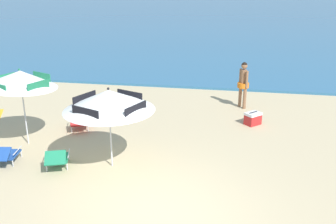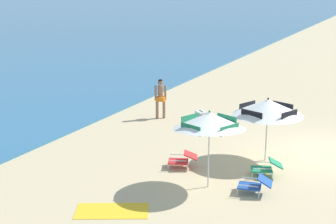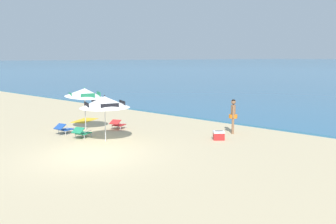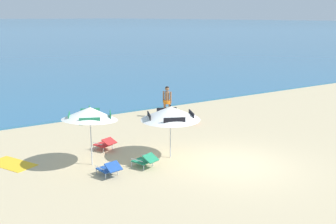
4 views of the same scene
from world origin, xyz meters
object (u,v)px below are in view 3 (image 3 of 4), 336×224
(beach_umbrella_striped_second, at_px, (105,102))
(lounge_chair_under_umbrella, at_px, (64,128))
(person_standing_near_shore, at_px, (233,114))
(beach_towel, at_px, (85,120))
(cooler_box, at_px, (219,135))
(lounge_chair_facing_sea, at_px, (118,124))
(beach_umbrella_striped_main, at_px, (85,93))
(lounge_chair_beside_umbrella, at_px, (82,132))

(beach_umbrella_striped_second, distance_m, lounge_chair_under_umbrella, 3.09)
(beach_umbrella_striped_second, bearing_deg, person_standing_near_shore, 58.60)
(lounge_chair_under_umbrella, bearing_deg, beach_towel, 130.91)
(cooler_box, relative_size, beach_towel, 0.33)
(beach_umbrella_striped_second, bearing_deg, lounge_chair_under_umbrella, -171.70)
(lounge_chair_under_umbrella, xyz_separation_m, lounge_chair_facing_sea, (0.97, 2.52, 0.00))
(beach_umbrella_striped_main, bearing_deg, cooler_box, 22.93)
(lounge_chair_facing_sea, bearing_deg, lounge_chair_under_umbrella, -111.02)
(lounge_chair_beside_umbrella, height_order, person_standing_near_shore, person_standing_near_shore)
(beach_umbrella_striped_second, bearing_deg, cooler_box, 45.21)
(person_standing_near_shore, distance_m, cooler_box, 1.88)
(lounge_chair_under_umbrella, relative_size, lounge_chair_beside_umbrella, 0.95)
(lounge_chair_under_umbrella, relative_size, beach_towel, 0.54)
(lounge_chair_facing_sea, relative_size, beach_towel, 0.56)
(beach_umbrella_striped_main, bearing_deg, beach_towel, 146.40)
(beach_umbrella_striped_main, relative_size, beach_umbrella_striped_second, 0.97)
(beach_umbrella_striped_main, relative_size, cooler_box, 4.52)
(beach_umbrella_striped_main, distance_m, lounge_chair_under_umbrella, 2.09)
(lounge_chair_beside_umbrella, bearing_deg, beach_umbrella_striped_main, 139.64)
(lounge_chair_beside_umbrella, relative_size, person_standing_near_shore, 0.61)
(beach_umbrella_striped_main, relative_size, lounge_chair_facing_sea, 2.70)
(person_standing_near_shore, bearing_deg, lounge_chair_under_umbrella, -136.24)
(lounge_chair_facing_sea, bearing_deg, person_standing_near_shore, 32.41)
(lounge_chair_beside_umbrella, xyz_separation_m, beach_towel, (-3.92, 2.88, -0.27))
(cooler_box, bearing_deg, lounge_chair_beside_umbrella, -140.91)
(beach_umbrella_striped_second, distance_m, beach_towel, 6.05)
(beach_umbrella_striped_second, xyz_separation_m, lounge_chair_beside_umbrella, (-1.30, -0.36, -1.47))
(beach_umbrella_striped_second, xyz_separation_m, lounge_chair_facing_sea, (-1.72, 2.13, -1.46))
(lounge_chair_facing_sea, bearing_deg, beach_umbrella_striped_main, -130.73)
(lounge_chair_under_umbrella, distance_m, person_standing_near_shore, 8.21)
(lounge_chair_facing_sea, distance_m, cooler_box, 5.48)
(beach_umbrella_striped_main, xyz_separation_m, person_standing_near_shore, (5.99, 4.36, -0.94))
(lounge_chair_facing_sea, xyz_separation_m, cooler_box, (5.28, 1.45, -0.07))
(lounge_chair_facing_sea, relative_size, cooler_box, 1.68)
(person_standing_near_shore, relative_size, cooler_box, 2.79)
(lounge_chair_beside_umbrella, bearing_deg, cooler_box, 39.09)
(beach_umbrella_striped_main, bearing_deg, lounge_chair_facing_sea, 49.27)
(cooler_box, bearing_deg, beach_umbrella_striped_main, -157.07)
(lounge_chair_facing_sea, height_order, cooler_box, lounge_chair_facing_sea)
(beach_umbrella_striped_second, height_order, cooler_box, beach_umbrella_striped_second)
(lounge_chair_beside_umbrella, height_order, cooler_box, lounge_chair_beside_umbrella)
(lounge_chair_under_umbrella, bearing_deg, beach_umbrella_striped_main, 93.90)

